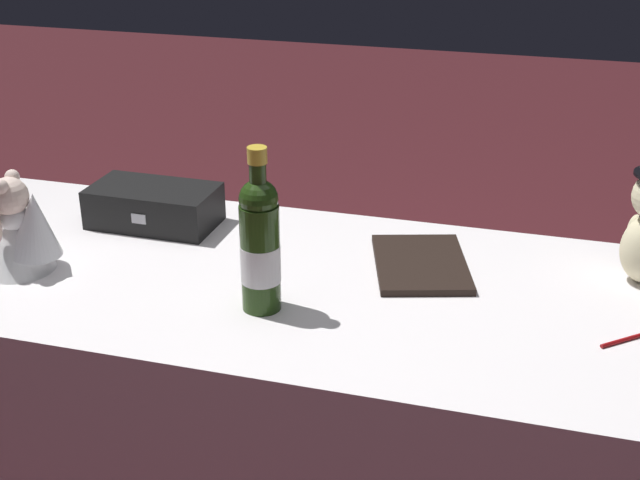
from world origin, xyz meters
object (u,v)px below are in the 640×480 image
Objects in this scene: signing_pen at (633,337)px; gift_case_black at (154,206)px; champagne_bottle at (260,243)px; guestbook at (421,264)px; teddy_bear_bride at (20,229)px.

signing_pen is 0.39× the size of gift_case_black.
champagne_bottle is 1.22× the size of guestbook.
guestbook is (-0.44, 0.19, 0.00)m from signing_pen.
gift_case_black is at bearing 167.24° from signing_pen.
teddy_bear_bride is 0.65× the size of champagne_bottle.
signing_pen is 0.43× the size of guestbook.
teddy_bear_bride is 1.84× the size of signing_pen.
signing_pen is 0.48m from guestbook.
teddy_bear_bride is 0.35m from gift_case_black.
guestbook is (0.83, 0.25, -0.09)m from teddy_bear_bride.
champagne_bottle reaches higher than gift_case_black.
teddy_bear_bride is 0.72× the size of gift_case_black.
gift_case_black is (-1.11, 0.25, 0.04)m from signing_pen.
champagne_bottle reaches higher than signing_pen.
teddy_bear_bride reaches higher than signing_pen.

